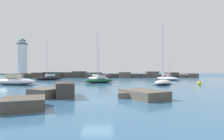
# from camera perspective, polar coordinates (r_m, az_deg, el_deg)

# --- Properties ---
(ground_plane) EXTENTS (600.00, 600.00, 0.00)m
(ground_plane) POSITION_cam_1_polar(r_m,az_deg,el_deg) (14.43, -4.77, -9.86)
(ground_plane) COLOR #336084
(open_sea_beyond) EXTENTS (400.00, 116.00, 0.01)m
(open_sea_beyond) POSITION_cam_1_polar(r_m,az_deg,el_deg) (127.82, -2.74, -1.56)
(open_sea_beyond) COLOR #235175
(open_sea_beyond) RESTS_ON ground
(breakwater_jetty) EXTENTS (70.23, 7.06, 2.44)m
(breakwater_jetty) POSITION_cam_1_polar(r_m,az_deg,el_deg) (67.91, -2.30, -1.68)
(breakwater_jetty) COLOR #423D38
(breakwater_jetty) RESTS_ON ground
(lighthouse) EXTENTS (4.67, 4.67, 15.03)m
(lighthouse) POSITION_cam_1_polar(r_m,az_deg,el_deg) (74.81, -27.27, 2.79)
(lighthouse) COLOR gray
(lighthouse) RESTS_ON ground
(foreground_rocks) EXTENTS (13.61, 9.46, 1.32)m
(foreground_rocks) POSITION_cam_1_polar(r_m,az_deg,el_deg) (15.43, -10.84, -7.65)
(foreground_rocks) COLOR brown
(foreground_rocks) RESTS_ON ground
(sailboat_moored_0) EXTENTS (6.42, 4.80, 10.31)m
(sailboat_moored_0) POSITION_cam_1_polar(r_m,az_deg,el_deg) (35.95, -4.09, -3.29)
(sailboat_moored_0) COLOR #195138
(sailboat_moored_0) RESTS_ON ground
(sailboat_moored_1) EXTENTS (5.73, 6.68, 9.69)m
(sailboat_moored_1) POSITION_cam_1_polar(r_m,az_deg,el_deg) (49.65, 17.54, -2.52)
(sailboat_moored_1) COLOR silver
(sailboat_moored_1) RESTS_ON ground
(sailboat_moored_2) EXTENTS (6.95, 6.41, 10.33)m
(sailboat_moored_2) POSITION_cam_1_polar(r_m,az_deg,el_deg) (50.86, -19.88, -2.41)
(sailboat_moored_2) COLOR black
(sailboat_moored_2) RESTS_ON ground
(sailboat_moored_3) EXTENTS (5.09, 5.99, 10.65)m
(sailboat_moored_3) POSITION_cam_1_polar(r_m,az_deg,el_deg) (32.40, 16.38, -3.74)
(sailboat_moored_3) COLOR silver
(sailboat_moored_3) RESTS_ON ground
(sailboat_moored_4) EXTENTS (8.16, 4.09, 7.71)m
(sailboat_moored_4) POSITION_cam_1_polar(r_m,az_deg,el_deg) (34.99, -29.12, -3.17)
(sailboat_moored_4) COLOR white
(sailboat_moored_4) RESTS_ON ground
(sailboat_moored_5) EXTENTS (7.16, 7.22, 9.26)m
(sailboat_moored_5) POSITION_cam_1_polar(r_m,az_deg,el_deg) (48.44, -4.71, -2.61)
(sailboat_moored_5) COLOR white
(sailboat_moored_5) RESTS_ON ground
(mooring_buoy_orange_near) EXTENTS (0.66, 0.66, 0.86)m
(mooring_buoy_orange_near) POSITION_cam_1_polar(r_m,az_deg,el_deg) (34.83, 26.66, -3.77)
(mooring_buoy_orange_near) COLOR yellow
(mooring_buoy_orange_near) RESTS_ON ground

